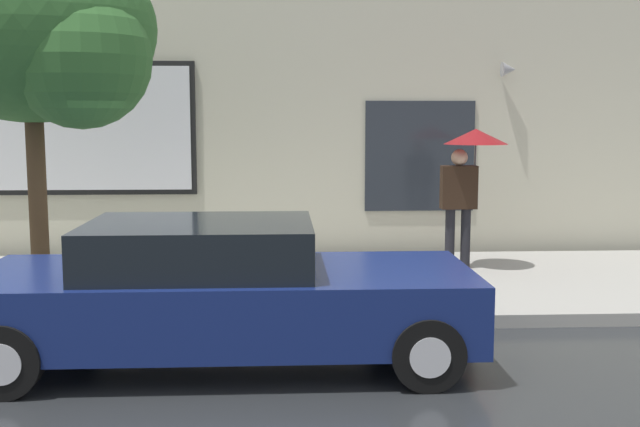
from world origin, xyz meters
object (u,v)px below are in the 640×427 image
(pedestrian_with_umbrella, at_px, (469,161))
(parked_car, at_px, (221,293))
(street_tree, at_px, (40,35))
(fire_hydrant, at_px, (229,264))

(pedestrian_with_umbrella, bearing_deg, parked_car, -131.53)
(parked_car, xyz_separation_m, pedestrian_with_umbrella, (3.27, 3.69, 1.03))
(parked_car, height_order, street_tree, street_tree)
(pedestrian_with_umbrella, distance_m, street_tree, 5.92)
(fire_hydrant, relative_size, street_tree, 0.18)
(fire_hydrant, xyz_separation_m, pedestrian_with_umbrella, (3.34, 1.47, 1.19))
(parked_car, xyz_separation_m, street_tree, (-2.13, 1.83, 2.57))
(fire_hydrant, bearing_deg, pedestrian_with_umbrella, 23.75)
(pedestrian_with_umbrella, relative_size, street_tree, 0.47)
(pedestrian_with_umbrella, bearing_deg, street_tree, -160.96)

